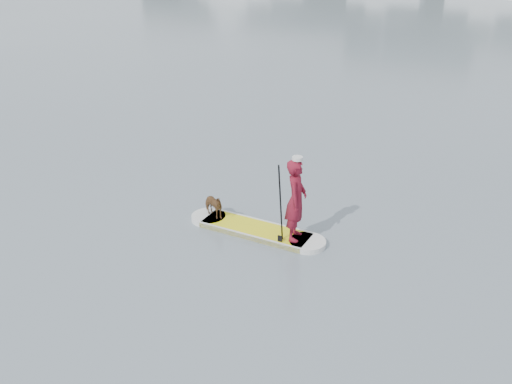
% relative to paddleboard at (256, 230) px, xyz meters
% --- Properties ---
extents(ground, '(140.00, 140.00, 0.00)m').
position_rel_paddleboard_xyz_m(ground, '(-0.88, 2.86, -0.06)').
color(ground, slate).
rests_on(ground, ground).
extents(paddleboard, '(3.30, 0.83, 0.12)m').
position_rel_paddleboard_xyz_m(paddleboard, '(0.00, 0.00, 0.00)').
color(paddleboard, yellow).
rests_on(paddleboard, ground).
extents(paddler, '(0.58, 0.75, 1.81)m').
position_rel_paddleboard_xyz_m(paddler, '(0.95, 0.01, 0.97)').
color(paddler, maroon).
rests_on(paddler, paddleboard).
extents(white_cap, '(0.22, 0.22, 0.07)m').
position_rel_paddleboard_xyz_m(white_cap, '(0.95, 0.01, 1.91)').
color(white_cap, silver).
rests_on(white_cap, paddler).
extents(dog, '(0.75, 0.52, 0.58)m').
position_rel_paddleboard_xyz_m(dog, '(-1.13, -0.01, 0.35)').
color(dog, '#58331E').
rests_on(dog, paddleboard).
extents(paddle, '(0.10, 0.30, 2.00)m').
position_rel_paddleboard_xyz_m(paddle, '(0.74, -0.29, 0.74)').
color(paddle, black).
rests_on(paddle, ground).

